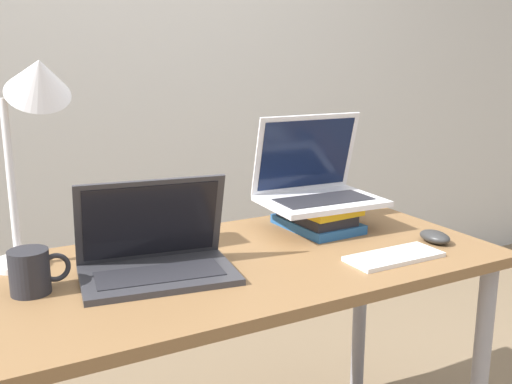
# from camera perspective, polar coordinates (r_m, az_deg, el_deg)

# --- Properties ---
(wall_back) EXTENTS (8.00, 0.05, 2.70)m
(wall_back) POSITION_cam_1_polar(r_m,az_deg,el_deg) (2.71, -13.71, 14.04)
(wall_back) COLOR silver
(wall_back) RESTS_ON ground_plane
(desk) EXTENTS (1.34, 0.68, 0.76)m
(desk) POSITION_cam_1_polar(r_m,az_deg,el_deg) (1.66, -0.53, -9.33)
(desk) COLOR brown
(desk) RESTS_ON ground_plane
(laptop_left) EXTENTS (0.40, 0.29, 0.24)m
(laptop_left) POSITION_cam_1_polar(r_m,az_deg,el_deg) (1.51, -9.51, -6.06)
(laptop_left) COLOR #333338
(laptop_left) RESTS_ON desk
(book_stack) EXTENTS (0.19, 0.27, 0.08)m
(book_stack) POSITION_cam_1_polar(r_m,az_deg,el_deg) (1.88, 5.84, -2.30)
(book_stack) COLOR #235693
(book_stack) RESTS_ON desk
(laptop_on_books) EXTENTS (0.37, 0.28, 0.27)m
(laptop_on_books) POSITION_cam_1_polar(r_m,az_deg,el_deg) (1.87, 5.74, 0.70)
(laptop_on_books) COLOR silver
(laptop_on_books) RESTS_ON book_stack
(wireless_keyboard) EXTENTS (0.27, 0.11, 0.01)m
(wireless_keyboard) POSITION_cam_1_polar(r_m,az_deg,el_deg) (1.65, 13.02, -6.00)
(wireless_keyboard) COLOR white
(wireless_keyboard) RESTS_ON desk
(mouse) EXTENTS (0.07, 0.10, 0.04)m
(mouse) POSITION_cam_1_polar(r_m,az_deg,el_deg) (1.82, 16.66, -4.11)
(mouse) COLOR #2D2D2D
(mouse) RESTS_ON desk
(mug) EXTENTS (0.14, 0.09, 0.10)m
(mug) POSITION_cam_1_polar(r_m,az_deg,el_deg) (1.47, -20.63, -7.10)
(mug) COLOR #232328
(mug) RESTS_ON desk
(desk_lamp) EXTENTS (0.23, 0.20, 0.57)m
(desk_lamp) POSITION_cam_1_polar(r_m,az_deg,el_deg) (1.57, -20.32, 8.03)
(desk_lamp) COLOR white
(desk_lamp) RESTS_ON desk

